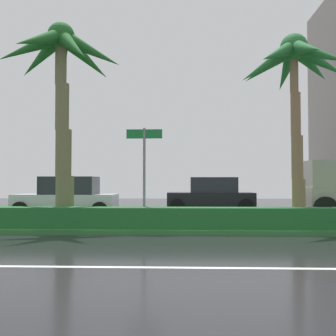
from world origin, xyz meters
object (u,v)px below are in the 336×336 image
palm_tree_mid_left (61,70)px  car_in_traffic_second (211,195)px  street_name_sign (144,163)px  palm_tree_centre_left (295,69)px  car_in_traffic_leading (67,197)px

palm_tree_mid_left → car_in_traffic_second: palm_tree_mid_left is taller
street_name_sign → palm_tree_mid_left: bearing=163.0°
palm_tree_mid_left → street_name_sign: size_ratio=2.23×
palm_tree_centre_left → street_name_sign: 5.92m
street_name_sign → car_in_traffic_leading: size_ratio=0.70×
car_in_traffic_leading → car_in_traffic_second: (6.43, 2.97, 0.00)m
car_in_traffic_leading → palm_tree_centre_left: bearing=156.3°
street_name_sign → car_in_traffic_second: 8.37m
palm_tree_mid_left → street_name_sign: (2.87, -0.88, -3.17)m
palm_tree_mid_left → street_name_sign: bearing=-17.0°
palm_tree_mid_left → car_in_traffic_second: (5.50, 6.97, -4.43)m
street_name_sign → car_in_traffic_leading: street_name_sign is taller
palm_tree_centre_left → street_name_sign: palm_tree_centre_left is taller
street_name_sign → palm_tree_centre_left: bearing=12.2°
street_name_sign → car_in_traffic_leading: 6.32m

